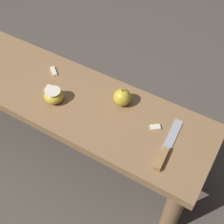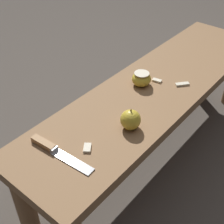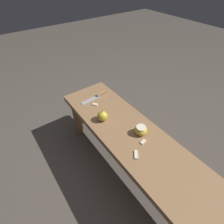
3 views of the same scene
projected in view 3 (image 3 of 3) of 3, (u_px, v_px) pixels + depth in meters
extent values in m
plane|color=#4C443D|center=(134.00, 175.00, 1.31)|extent=(8.00, 8.00, 0.00)
cube|color=olive|center=(139.00, 143.00, 1.06)|extent=(1.38, 0.36, 0.04)
cylinder|color=olive|center=(77.00, 117.00, 1.52)|extent=(0.07, 0.07, 0.35)
cylinder|color=olive|center=(100.00, 107.00, 1.62)|extent=(0.07, 0.07, 0.35)
cube|color=#9EA0A5|center=(90.00, 100.00, 1.34)|extent=(0.04, 0.15, 0.00)
cube|color=#9EA0A5|center=(98.00, 96.00, 1.37)|extent=(0.03, 0.01, 0.02)
cube|color=#9E7042|center=(102.00, 93.00, 1.40)|extent=(0.03, 0.09, 0.02)
sphere|color=gold|center=(102.00, 116.00, 1.16)|extent=(0.07, 0.07, 0.07)
cylinder|color=#4C3319|center=(102.00, 112.00, 1.14)|extent=(0.00, 0.00, 0.01)
ellipsoid|color=gold|center=(141.00, 130.00, 1.08)|extent=(0.08, 0.08, 0.06)
cylinder|color=beige|center=(141.00, 127.00, 1.06)|extent=(0.06, 0.06, 0.00)
cube|color=beige|center=(136.00, 155.00, 0.97)|extent=(0.06, 0.05, 0.01)
cube|color=beige|center=(95.00, 104.00, 1.30)|extent=(0.04, 0.04, 0.01)
cube|color=beige|center=(143.00, 142.00, 1.04)|extent=(0.03, 0.04, 0.01)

